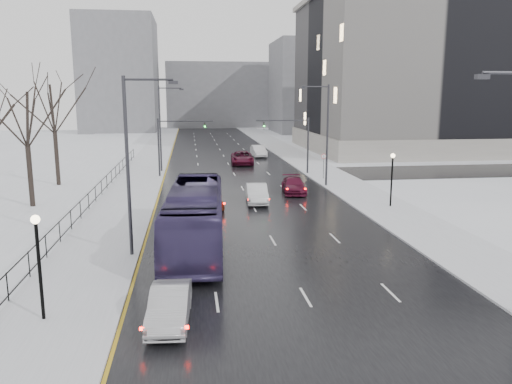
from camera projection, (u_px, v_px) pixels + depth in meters
name	position (u px, v px, depth m)	size (l,w,h in m)	color
road	(227.00, 162.00, 68.19)	(16.00, 150.00, 0.04)	black
cross_road	(235.00, 176.00, 56.51)	(130.00, 10.00, 0.04)	black
sidewalk_left	(149.00, 163.00, 66.82)	(5.00, 150.00, 0.16)	silver
sidewalk_right	(302.00, 160.00, 69.54)	(5.00, 150.00, 0.16)	silver
park_strip	(75.00, 164.00, 65.59)	(14.00, 150.00, 0.12)	white
tree_park_d	(33.00, 207.00, 40.59)	(8.75, 8.75, 12.50)	black
tree_park_e	(59.00, 186.00, 50.27)	(9.45, 9.45, 13.50)	black
iron_fence	(83.00, 205.00, 37.14)	(0.06, 70.00, 1.30)	black
streetlight_r_mid	(325.00, 130.00, 48.72)	(2.95, 0.25, 10.00)	#2D2D33
streetlight_l_near	(132.00, 158.00, 27.14)	(2.95, 0.25, 10.00)	#2D2D33
streetlight_l_far	(162.00, 125.00, 58.28)	(2.95, 0.25, 10.00)	#2D2D33
lamppost_l	(38.00, 252.00, 19.50)	(0.36, 0.36, 4.28)	black
lamppost_r_mid	(392.00, 172.00, 39.87)	(0.36, 0.36, 4.28)	black
mast_signal_right	(299.00, 139.00, 56.68)	(6.10, 0.33, 6.50)	#2D2D33
mast_signal_left	(168.00, 140.00, 54.78)	(6.10, 0.33, 6.50)	#2D2D33
no_uturn_sign	(324.00, 159.00, 53.38)	(0.60, 0.06, 2.70)	#2D2D33
civic_building	(432.00, 82.00, 82.27)	(41.00, 31.00, 24.80)	gray
bldg_far_right	(323.00, 87.00, 123.25)	(24.00, 20.00, 22.00)	slate
bldg_far_left	(120.00, 75.00, 125.93)	(18.00, 22.00, 28.00)	slate
bldg_far_center	(220.00, 95.00, 144.84)	(30.00, 18.00, 18.00)	slate
sedan_left_near	(170.00, 306.00, 19.81)	(1.52, 4.37, 1.44)	#AEAEB3
bus	(195.00, 217.00, 29.36)	(3.14, 13.40, 3.73)	#392E5A
sedan_center_near	(210.00, 198.00, 40.26)	(1.82, 4.53, 1.54)	maroon
sedan_right_near	(257.00, 193.00, 42.04)	(1.70, 4.86, 1.60)	silver
sedan_right_cross	(242.00, 158.00, 65.62)	(2.83, 6.13, 1.70)	#470C23
sedan_right_far	(294.00, 185.00, 46.32)	(2.03, 5.00, 1.45)	#4F0D25
sedan_right_distant	(259.00, 151.00, 73.56)	(1.80, 5.18, 1.71)	silver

